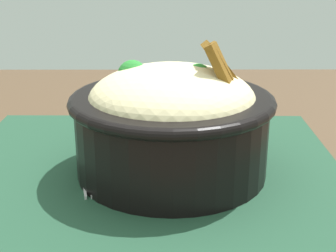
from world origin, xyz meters
The scene contains 4 objects.
table centered at (0.00, 0.00, 0.65)m, with size 1.35×0.93×0.70m.
placemat centered at (0.02, 0.01, 0.70)m, with size 0.41×0.35×0.00m, color #1E422D.
bowl centered at (-0.01, 0.02, 0.76)m, with size 0.23×0.23×0.14m.
fork centered at (0.08, 0.02, 0.71)m, with size 0.04×0.13×0.00m.
Camera 1 is at (-0.00, 0.48, 0.92)m, focal length 51.61 mm.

